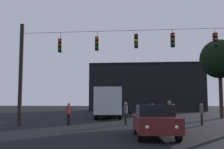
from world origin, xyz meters
TOP-DOWN VIEW (x-y plane):
  - ground_plane at (0.00, 24.50)m, footprint 168.00×168.00m
  - overhead_signal_span at (0.10, 14.74)m, footprint 15.97×0.44m
  - city_bus at (-2.79, 25.72)m, footprint 3.57×11.19m
  - car_near_right at (1.30, 9.23)m, footprint 2.14×4.44m
  - car_far_left at (-1.62, 36.11)m, footprint 1.94×4.39m
  - pedestrian_crossing_left at (4.93, 16.15)m, footprint 0.29×0.39m
  - pedestrian_crossing_center at (-4.44, 15.27)m, footprint 0.31×0.40m
  - pedestrian_crossing_right at (1.32, 12.26)m, footprint 0.35×0.42m
  - pedestrian_near_bus at (-0.42, 15.87)m, footprint 0.26×0.37m
  - pedestrian_trailing at (2.56, 12.50)m, footprint 0.26×0.37m
  - pedestrian_far_side at (2.51, 14.30)m, footprint 0.35×0.42m
  - corner_building at (1.74, 48.72)m, footprint 20.44×8.86m
  - tree_left_silhouette at (8.80, 25.13)m, footprint 4.02×4.02m

SIDE VIEW (x-z plane):
  - ground_plane at x=0.00m, z-range 0.00..0.00m
  - car_near_right at x=1.30m, z-range 0.04..1.56m
  - car_far_left at x=-1.62m, z-range 0.04..1.56m
  - pedestrian_trailing at x=2.56m, z-range 0.09..1.63m
  - pedestrian_crossing_right at x=1.32m, z-range 0.09..1.64m
  - pedestrian_crossing_left at x=4.93m, z-range 0.09..1.64m
  - pedestrian_crossing_center at x=-4.44m, z-range 0.10..1.67m
  - pedestrian_near_bus at x=-0.42m, z-range 0.10..1.74m
  - pedestrian_far_side at x=2.51m, z-range 0.12..1.83m
  - city_bus at x=-2.79m, z-range 0.37..3.37m
  - corner_building at x=1.74m, z-range 0.00..8.59m
  - overhead_signal_span at x=0.10m, z-range 0.67..7.94m
  - tree_left_silhouette at x=8.80m, z-range 1.99..10.06m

